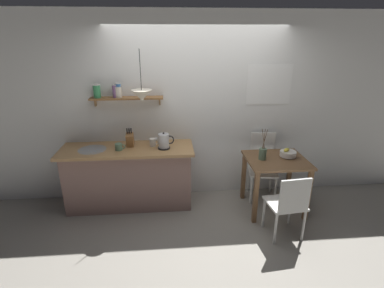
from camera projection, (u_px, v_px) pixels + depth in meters
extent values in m
plane|color=gray|center=(201.00, 213.00, 4.17)|extent=(14.00, 14.00, 0.00)
cube|color=white|center=(210.00, 109.00, 4.33)|extent=(6.80, 0.10, 2.70)
cube|color=white|center=(269.00, 84.00, 4.22)|extent=(0.65, 0.01, 0.57)
cube|color=silver|center=(269.00, 84.00, 4.22)|extent=(0.59, 0.01, 0.51)
cube|color=gray|center=(130.00, 178.00, 4.24)|extent=(1.74, 0.52, 0.86)
cube|color=tan|center=(127.00, 149.00, 4.07)|extent=(1.83, 0.63, 0.04)
cylinder|color=#B7BABF|center=(92.00, 150.00, 4.01)|extent=(0.38, 0.38, 0.01)
cube|color=brown|center=(127.00, 98.00, 4.01)|extent=(0.99, 0.18, 0.02)
cube|color=#99754C|center=(95.00, 102.00, 4.07)|extent=(0.02, 0.06, 0.12)
cube|color=#99754C|center=(160.00, 101.00, 4.14)|extent=(0.02, 0.06, 0.12)
cylinder|color=#388E56|center=(97.00, 91.00, 3.95)|extent=(0.10, 0.10, 0.17)
cylinder|color=silver|center=(96.00, 85.00, 3.91)|extent=(0.10, 0.10, 0.01)
cylinder|color=#7F5689|center=(115.00, 91.00, 3.97)|extent=(0.07, 0.07, 0.17)
cylinder|color=silver|center=(115.00, 85.00, 3.94)|extent=(0.08, 0.08, 0.01)
cylinder|color=beige|center=(118.00, 92.00, 3.97)|extent=(0.09, 0.09, 0.14)
cylinder|color=silver|center=(118.00, 87.00, 3.95)|extent=(0.10, 0.10, 0.01)
cylinder|color=#3366A3|center=(118.00, 91.00, 3.97)|extent=(0.07, 0.07, 0.18)
cylinder|color=silver|center=(118.00, 83.00, 3.93)|extent=(0.08, 0.08, 0.01)
cube|color=brown|center=(276.00, 160.00, 4.03)|extent=(0.81, 0.73, 0.03)
cube|color=brown|center=(256.00, 198.00, 3.84)|extent=(0.06, 0.06, 0.74)
cube|color=brown|center=(308.00, 195.00, 3.90)|extent=(0.06, 0.06, 0.74)
cube|color=brown|center=(244.00, 176.00, 4.43)|extent=(0.06, 0.06, 0.74)
cube|color=brown|center=(289.00, 174.00, 4.49)|extent=(0.06, 0.06, 0.74)
cube|color=silver|center=(285.00, 203.00, 3.59)|extent=(0.46, 0.44, 0.03)
cube|color=silver|center=(295.00, 195.00, 3.34)|extent=(0.37, 0.07, 0.41)
cylinder|color=silver|center=(290.00, 210.00, 3.86)|extent=(0.03, 0.03, 0.42)
cylinder|color=silver|center=(264.00, 213.00, 3.80)|extent=(0.03, 0.03, 0.42)
cylinder|color=silver|center=(304.00, 225.00, 3.54)|extent=(0.03, 0.03, 0.42)
cylinder|color=silver|center=(276.00, 229.00, 3.48)|extent=(0.03, 0.03, 0.42)
cube|color=white|center=(263.00, 171.00, 4.42)|extent=(0.47, 0.48, 0.03)
cube|color=white|center=(262.00, 149.00, 4.50)|extent=(0.36, 0.08, 0.54)
cylinder|color=white|center=(251.00, 190.00, 4.34)|extent=(0.03, 0.03, 0.43)
cylinder|color=white|center=(275.00, 191.00, 4.31)|extent=(0.03, 0.03, 0.43)
cylinder|color=white|center=(248.00, 179.00, 4.68)|extent=(0.03, 0.03, 0.43)
cylinder|color=white|center=(271.00, 180.00, 4.66)|extent=(0.03, 0.03, 0.43)
cylinder|color=silver|center=(288.00, 156.00, 4.08)|extent=(0.10, 0.10, 0.01)
cylinder|color=silver|center=(288.00, 154.00, 4.07)|extent=(0.22, 0.22, 0.07)
ellipsoid|color=yellow|center=(287.00, 150.00, 4.05)|extent=(0.13, 0.13, 0.04)
cylinder|color=#567056|center=(263.00, 154.00, 3.98)|extent=(0.10, 0.10, 0.15)
cylinder|color=brown|center=(263.00, 139.00, 3.90)|extent=(0.06, 0.02, 0.28)
cylinder|color=brown|center=(264.00, 139.00, 3.90)|extent=(0.01, 0.01, 0.28)
cylinder|color=brown|center=(265.00, 139.00, 3.91)|extent=(0.07, 0.03, 0.27)
cylinder|color=black|center=(164.00, 148.00, 4.04)|extent=(0.17, 0.17, 0.02)
cylinder|color=silver|center=(164.00, 141.00, 4.01)|extent=(0.14, 0.14, 0.19)
sphere|color=black|center=(163.00, 133.00, 3.97)|extent=(0.02, 0.02, 0.02)
cone|color=silver|center=(157.00, 138.00, 3.99)|extent=(0.04, 0.04, 0.04)
torus|color=black|center=(170.00, 140.00, 4.01)|extent=(0.12, 0.02, 0.12)
cube|color=#9E6B3D|center=(130.00, 140.00, 4.07)|extent=(0.10, 0.16, 0.20)
cylinder|color=black|center=(127.00, 131.00, 4.00)|extent=(0.02, 0.04, 0.08)
cylinder|color=black|center=(129.00, 131.00, 4.00)|extent=(0.02, 0.04, 0.08)
cylinder|color=black|center=(131.00, 131.00, 4.01)|extent=(0.02, 0.04, 0.08)
cylinder|color=slate|center=(119.00, 147.00, 3.97)|extent=(0.10, 0.10, 0.09)
torus|color=slate|center=(123.00, 147.00, 3.98)|extent=(0.06, 0.01, 0.06)
cylinder|color=white|center=(153.00, 142.00, 4.12)|extent=(0.08, 0.08, 0.11)
torus|color=white|center=(156.00, 142.00, 4.12)|extent=(0.07, 0.01, 0.07)
cylinder|color=black|center=(140.00, 70.00, 3.61)|extent=(0.01, 0.01, 0.50)
cone|color=beige|center=(142.00, 95.00, 3.72)|extent=(0.26, 0.26, 0.13)
sphere|color=white|center=(142.00, 99.00, 3.74)|extent=(0.04, 0.04, 0.04)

